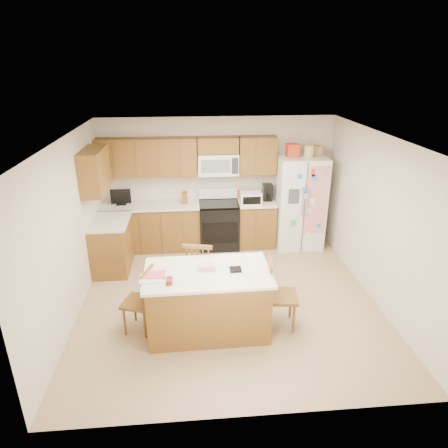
{
  "coord_description": "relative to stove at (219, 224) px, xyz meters",
  "views": [
    {
      "loc": [
        -0.55,
        -5.32,
        3.47
      ],
      "look_at": [
        -0.04,
        0.35,
        1.12
      ],
      "focal_mm": 32.0,
      "sensor_mm": 36.0,
      "label": 1
    }
  ],
  "objects": [
    {
      "name": "refrigerator",
      "position": [
        1.57,
        -0.06,
        0.45
      ],
      "size": [
        0.9,
        0.79,
        2.04
      ],
      "color": "white",
      "rests_on": "ground"
    },
    {
      "name": "stove",
      "position": [
        0.0,
        0.0,
        0.0
      ],
      "size": [
        0.76,
        0.65,
        1.13
      ],
      "color": "black",
      "rests_on": "ground"
    },
    {
      "name": "windsor_chair_back",
      "position": [
        -0.44,
        -1.99,
        0.02
      ],
      "size": [
        0.54,
        0.52,
        1.04
      ],
      "color": "brown",
      "rests_on": "ground"
    },
    {
      "name": "cabinetry",
      "position": [
        -0.98,
        -0.15,
        0.44
      ],
      "size": [
        3.36,
        1.56,
        2.15
      ],
      "color": "brown",
      "rests_on": "ground"
    },
    {
      "name": "room_shell",
      "position": [
        0.0,
        -1.94,
        0.97
      ],
      "size": [
        4.6,
        4.6,
        2.52
      ],
      "color": "beige",
      "rests_on": "ground"
    },
    {
      "name": "ground",
      "position": [
        0.0,
        -1.94,
        -0.47
      ],
      "size": [
        4.5,
        4.5,
        0.0
      ],
      "primitive_type": "plane",
      "color": "#8A7352",
      "rests_on": "ground"
    },
    {
      "name": "island",
      "position": [
        -0.36,
        -2.67,
        -0.02
      ],
      "size": [
        1.7,
        1.0,
        1.0
      ],
      "color": "brown",
      "rests_on": "ground"
    },
    {
      "name": "windsor_chair_left",
      "position": [
        -1.27,
        -2.59,
        -0.03
      ],
      "size": [
        0.49,
        0.5,
        0.94
      ],
      "color": "brown",
      "rests_on": "ground"
    },
    {
      "name": "windsor_chair_right",
      "position": [
        0.63,
        -2.67,
        0.0
      ],
      "size": [
        0.47,
        0.48,
        1.01
      ],
      "color": "brown",
      "rests_on": "ground"
    }
  ]
}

